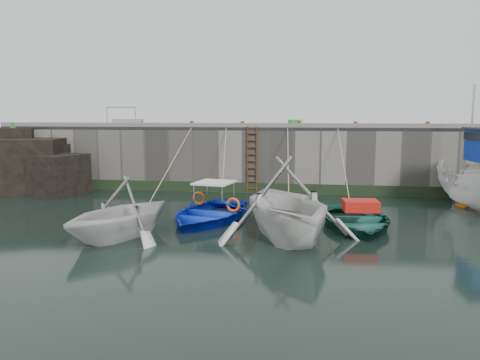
# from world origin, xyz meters

# --- Properties ---
(ground) EXTENTS (120.00, 120.00, 0.00)m
(ground) POSITION_xyz_m (0.00, 0.00, 0.00)
(ground) COLOR black
(ground) RESTS_ON ground
(quay_back) EXTENTS (30.00, 5.00, 3.00)m
(quay_back) POSITION_xyz_m (0.00, 12.50, 1.50)
(quay_back) COLOR slate
(quay_back) RESTS_ON ground
(road_back) EXTENTS (30.00, 5.00, 0.16)m
(road_back) POSITION_xyz_m (0.00, 12.50, 3.08)
(road_back) COLOR black
(road_back) RESTS_ON quay_back
(kerb_back) EXTENTS (30.00, 0.30, 0.20)m
(kerb_back) POSITION_xyz_m (0.00, 10.15, 3.26)
(kerb_back) COLOR slate
(kerb_back) RESTS_ON road_back
(algae_back) EXTENTS (30.00, 0.08, 0.50)m
(algae_back) POSITION_xyz_m (0.00, 9.96, 0.25)
(algae_back) COLOR black
(algae_back) RESTS_ON ground
(rock_outcrop) EXTENTS (5.85, 4.24, 3.41)m
(rock_outcrop) POSITION_xyz_m (-12.92, 9.11, 1.26)
(rock_outcrop) COLOR black
(rock_outcrop) RESTS_ON ground
(ladder) EXTENTS (0.51, 0.08, 3.20)m
(ladder) POSITION_xyz_m (-2.00, 9.91, 1.59)
(ladder) COLOR #3F1E0F
(ladder) RESTS_ON ground
(boat_near_white) EXTENTS (4.94, 5.23, 2.18)m
(boat_near_white) POSITION_xyz_m (-5.05, 1.32, 0.00)
(boat_near_white) COLOR silver
(boat_near_white) RESTS_ON ground
(boat_near_white_rope) EXTENTS (0.04, 6.71, 3.10)m
(boat_near_white_rope) POSITION_xyz_m (-5.05, 6.91, 0.00)
(boat_near_white_rope) COLOR tan
(boat_near_white_rope) RESTS_ON ground
(boat_near_blue) EXTENTS (4.29, 5.38, 1.00)m
(boat_near_blue) POSITION_xyz_m (-2.85, 4.12, 0.00)
(boat_near_blue) COLOR #0E2CD3
(boat_near_blue) RESTS_ON ground
(boat_near_blue_rope) EXTENTS (0.04, 4.27, 3.10)m
(boat_near_blue_rope) POSITION_xyz_m (-2.85, 8.31, 0.00)
(boat_near_blue_rope) COLOR tan
(boat_near_blue_rope) RESTS_ON ground
(boat_near_blacktrim) EXTENTS (6.09, 6.54, 2.81)m
(boat_near_blacktrim) POSITION_xyz_m (0.00, 1.99, 0.00)
(boat_near_blacktrim) COLOR silver
(boat_near_blacktrim) RESTS_ON ground
(boat_near_blacktrim_rope) EXTENTS (0.04, 6.09, 3.10)m
(boat_near_blacktrim_rope) POSITION_xyz_m (0.00, 7.25, 0.00)
(boat_near_blacktrim_rope) COLOR tan
(boat_near_blacktrim_rope) RESTS_ON ground
(boat_near_navy) EXTENTS (3.78, 4.99, 0.97)m
(boat_near_navy) POSITION_xyz_m (2.28, 3.93, 0.00)
(boat_near_navy) COLOR #164E44
(boat_near_navy) RESTS_ON ground
(boat_near_navy_rope) EXTENTS (0.04, 4.41, 3.10)m
(boat_near_navy_rope) POSITION_xyz_m (2.28, 8.22, 0.00)
(boat_near_navy_rope) COLOR tan
(boat_near_navy_rope) RESTS_ON ground
(fish_crate) EXTENTS (0.69, 0.60, 0.33)m
(fish_crate) POSITION_xyz_m (-0.05, 11.92, 3.33)
(fish_crate) COLOR green
(fish_crate) RESTS_ON road_back
(railing) EXTENTS (1.60, 1.05, 1.00)m
(railing) POSITION_xyz_m (-8.75, 11.25, 3.36)
(railing) COLOR #A5A8AD
(railing) RESTS_ON road_back
(bollard_a) EXTENTS (0.18, 0.18, 0.28)m
(bollard_a) POSITION_xyz_m (-5.00, 10.25, 3.30)
(bollard_a) COLOR #3F1E0F
(bollard_a) RESTS_ON road_back
(bollard_b) EXTENTS (0.18, 0.18, 0.28)m
(bollard_b) POSITION_xyz_m (-2.50, 10.25, 3.30)
(bollard_b) COLOR #3F1E0F
(bollard_b) RESTS_ON road_back
(bollard_c) EXTENTS (0.18, 0.18, 0.28)m
(bollard_c) POSITION_xyz_m (0.20, 10.25, 3.30)
(bollard_c) COLOR #3F1E0F
(bollard_c) RESTS_ON road_back
(bollard_d) EXTENTS (0.18, 0.18, 0.28)m
(bollard_d) POSITION_xyz_m (2.80, 10.25, 3.30)
(bollard_d) COLOR #3F1E0F
(bollard_d) RESTS_ON road_back
(bollard_e) EXTENTS (0.18, 0.18, 0.28)m
(bollard_e) POSITION_xyz_m (6.00, 10.25, 3.30)
(bollard_e) COLOR #3F1E0F
(bollard_e) RESTS_ON road_back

